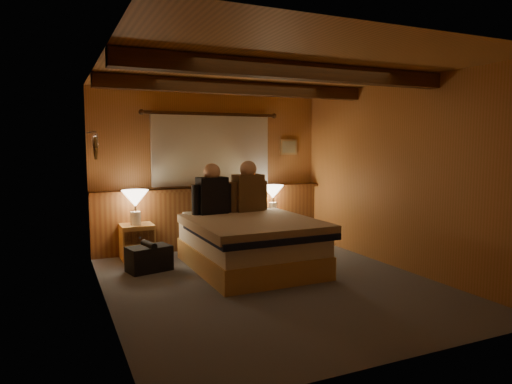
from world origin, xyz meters
TOP-DOWN VIEW (x-y plane):
  - floor at (0.00, 0.00)m, footprint 4.20×4.20m
  - ceiling at (0.00, 0.00)m, footprint 4.20×4.20m
  - wall_back at (0.00, 2.10)m, footprint 3.60×0.00m
  - wall_left at (-1.80, 0.00)m, footprint 0.00×4.20m
  - wall_right at (1.80, 0.00)m, footprint 0.00×4.20m
  - wall_front at (0.00, -2.10)m, footprint 3.60×0.00m
  - wainscot at (0.00, 2.04)m, footprint 3.60×0.23m
  - curtain_window at (0.00, 2.03)m, footprint 2.18×0.09m
  - ceiling_beams at (0.00, 0.15)m, footprint 3.60×1.65m
  - coat_rail at (-1.72, 1.58)m, footprint 0.05×0.55m
  - framed_print at (1.35, 2.08)m, footprint 0.30×0.04m
  - bed at (0.04, 0.68)m, footprint 1.51×1.92m
  - nightstand_left at (-1.20, 1.78)m, footprint 0.44×0.40m
  - nightstand_right at (0.94, 1.76)m, footprint 0.55×0.51m
  - lamp_left at (-1.21, 1.76)m, footprint 0.37×0.37m
  - lamp_right at (0.90, 1.76)m, footprint 0.34×0.34m
  - person_left at (-0.26, 1.27)m, footprint 0.59×0.26m
  - person_right at (0.29, 1.30)m, footprint 0.61×0.28m
  - duffel_bag at (-1.17, 1.09)m, footprint 0.59×0.43m

SIDE VIEW (x-z plane):
  - floor at x=0.00m, z-range 0.00..0.00m
  - duffel_bag at x=-1.17m, z-range -0.02..0.36m
  - nightstand_left at x=-1.20m, z-range 0.00..0.49m
  - nightstand_right at x=0.94m, z-range 0.00..0.52m
  - bed at x=0.04m, z-range 0.01..0.67m
  - wainscot at x=0.00m, z-range 0.02..0.96m
  - lamp_left at x=-1.21m, z-range 0.58..1.07m
  - lamp_right at x=0.90m, z-range 0.61..1.05m
  - person_left at x=-0.26m, z-range 0.58..1.29m
  - person_right at x=0.29m, z-range 0.58..1.32m
  - wall_left at x=-1.80m, z-range -0.90..3.30m
  - wall_right at x=1.80m, z-range -0.90..3.30m
  - wall_back at x=0.00m, z-range -0.60..3.00m
  - wall_front at x=0.00m, z-range -0.60..3.00m
  - curtain_window at x=0.00m, z-range 0.96..2.08m
  - framed_print at x=1.35m, z-range 1.43..1.68m
  - coat_rail at x=-1.72m, z-range 1.55..1.79m
  - ceiling_beams at x=0.00m, z-range 2.23..2.39m
  - ceiling at x=0.00m, z-range 2.40..2.40m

